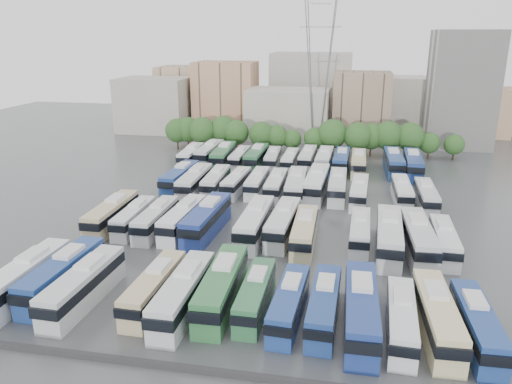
% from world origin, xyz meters
% --- Properties ---
extents(ground, '(220.00, 220.00, 0.00)m').
position_xyz_m(ground, '(0.00, 0.00, 0.00)').
color(ground, '#424447').
rests_on(ground, ground).
extents(parapet, '(56.00, 0.50, 0.50)m').
position_xyz_m(parapet, '(0.00, -33.00, 0.25)').
color(parapet, '#2D2D30').
rests_on(parapet, ground).
extents(tree_line, '(64.72, 7.64, 7.93)m').
position_xyz_m(tree_line, '(-1.42, 42.10, 4.34)').
color(tree_line, black).
rests_on(tree_line, ground).
extents(city_buildings, '(102.00, 35.00, 20.00)m').
position_xyz_m(city_buildings, '(-7.46, 71.86, 7.87)').
color(city_buildings, '#9E998E').
rests_on(city_buildings, ground).
extents(apartment_tower, '(14.00, 14.00, 26.00)m').
position_xyz_m(apartment_tower, '(34.00, 58.00, 13.00)').
color(apartment_tower, silver).
rests_on(apartment_tower, ground).
extents(electricity_pylon, '(9.00, 6.91, 33.83)m').
position_xyz_m(electricity_pylon, '(2.00, 50.00, 18.66)').
color(electricity_pylon, slate).
rests_on(electricity_pylon, ground).
extents(bus_r0_s0, '(3.00, 12.99, 4.06)m').
position_xyz_m(bus_r0_s0, '(-21.44, -24.76, 1.99)').
color(bus_r0_s0, white).
rests_on(bus_r0_s0, ground).
extents(bus_r0_s1, '(3.12, 12.78, 3.99)m').
position_xyz_m(bus_r0_s1, '(-18.22, -23.24, 1.96)').
color(bus_r0_s1, navy).
rests_on(bus_r0_s1, ground).
extents(bus_r0_s2, '(3.07, 12.60, 3.93)m').
position_xyz_m(bus_r0_s2, '(-14.99, -24.89, 1.93)').
color(bus_r0_s2, silver).
rests_on(bus_r0_s2, ground).
extents(bus_r0_s4, '(2.76, 11.60, 3.62)m').
position_xyz_m(bus_r0_s4, '(-8.13, -23.77, 1.78)').
color(bus_r0_s4, '#C5B387').
rests_on(bus_r0_s4, ground).
extents(bus_r0_s5, '(2.83, 12.66, 3.97)m').
position_xyz_m(bus_r0_s5, '(-4.90, -24.63, 1.95)').
color(bus_r0_s5, silver).
rests_on(bus_r0_s5, ground).
extents(bus_r0_s6, '(3.19, 13.13, 4.10)m').
position_xyz_m(bus_r0_s6, '(-1.65, -22.78, 2.01)').
color(bus_r0_s6, '#30703D').
rests_on(bus_r0_s6, ground).
extents(bus_r0_s7, '(2.41, 10.88, 3.41)m').
position_xyz_m(bus_r0_s7, '(1.73, -23.10, 1.67)').
color(bus_r0_s7, '#2E6C42').
rests_on(bus_r0_s7, ground).
extents(bus_r0_s8, '(2.93, 11.04, 3.43)m').
position_xyz_m(bus_r0_s8, '(5.07, -24.03, 1.68)').
color(bus_r0_s8, navy).
rests_on(bus_r0_s8, ground).
extents(bus_r0_s9, '(2.79, 11.35, 3.54)m').
position_xyz_m(bus_r0_s9, '(8.25, -23.87, 1.74)').
color(bus_r0_s9, navy).
rests_on(bus_r0_s9, ground).
extents(bus_r0_s10, '(3.02, 13.13, 4.11)m').
position_xyz_m(bus_r0_s10, '(11.54, -24.51, 2.02)').
color(bus_r0_s10, navy).
rests_on(bus_r0_s10, ground).
extents(bus_r0_s11, '(2.89, 10.98, 3.42)m').
position_xyz_m(bus_r0_s11, '(14.98, -24.92, 1.68)').
color(bus_r0_s11, silver).
rests_on(bus_r0_s11, ground).
extents(bus_r0_s12, '(3.18, 12.35, 3.84)m').
position_xyz_m(bus_r0_s12, '(18.03, -24.17, 1.89)').
color(bus_r0_s12, beige).
rests_on(bus_r0_s12, ground).
extents(bus_r0_s13, '(2.82, 11.37, 3.54)m').
position_xyz_m(bus_r0_s13, '(21.21, -24.66, 1.74)').
color(bus_r0_s13, navy).
rests_on(bus_r0_s13, ground).
extents(bus_r1_s0, '(2.91, 12.50, 3.91)m').
position_xyz_m(bus_r1_s0, '(-21.48, -5.74, 1.92)').
color(bus_r1_s0, '#C3B086').
rests_on(bus_r1_s0, ground).
extents(bus_r1_s1, '(2.59, 10.90, 3.41)m').
position_xyz_m(bus_r1_s1, '(-18.25, -5.75, 1.67)').
color(bus_r1_s1, silver).
rests_on(bus_r1_s1, ground).
extents(bus_r1_s2, '(2.55, 11.58, 3.63)m').
position_xyz_m(bus_r1_s2, '(-15.01, -6.03, 1.78)').
color(bus_r1_s2, silver).
rests_on(bus_r1_s2, ground).
extents(bus_r1_s3, '(3.18, 12.28, 3.82)m').
position_xyz_m(bus_r1_s3, '(-11.44, -5.53, 1.88)').
color(bus_r1_s3, silver).
rests_on(bus_r1_s3, ground).
extents(bus_r1_s4, '(3.54, 13.51, 4.20)m').
position_xyz_m(bus_r1_s4, '(-8.16, -5.58, 2.06)').
color(bus_r1_s4, navy).
rests_on(bus_r1_s4, ground).
extents(bus_r1_s6, '(3.05, 13.26, 4.15)m').
position_xyz_m(bus_r1_s6, '(-1.71, -5.58, 2.04)').
color(bus_r1_s6, silver).
rests_on(bus_r1_s6, ground).
extents(bus_r1_s7, '(3.33, 12.72, 3.96)m').
position_xyz_m(bus_r1_s7, '(1.81, -4.70, 1.94)').
color(bus_r1_s7, silver).
rests_on(bus_r1_s7, ground).
extents(bus_r1_s8, '(2.78, 12.12, 3.79)m').
position_xyz_m(bus_r1_s8, '(4.81, -7.02, 1.86)').
color(bus_r1_s8, '#CABA8B').
rests_on(bus_r1_s8, ground).
extents(bus_r1_s10, '(2.75, 11.19, 3.49)m').
position_xyz_m(bus_r1_s10, '(11.58, -5.31, 1.71)').
color(bus_r1_s10, silver).
rests_on(bus_r1_s10, ground).
extents(bus_r1_s11, '(3.57, 13.66, 4.25)m').
position_xyz_m(bus_r1_s11, '(14.99, -6.91, 2.08)').
color(bus_r1_s11, silver).
rests_on(bus_r1_s11, ground).
extents(bus_r1_s12, '(3.44, 13.36, 4.16)m').
position_xyz_m(bus_r1_s12, '(18.34, -6.88, 2.04)').
color(bus_r1_s12, silver).
rests_on(bus_r1_s12, ground).
extents(bus_r1_s13, '(2.67, 11.28, 3.53)m').
position_xyz_m(bus_r1_s13, '(21.41, -6.42, 1.73)').
color(bus_r1_s13, silver).
rests_on(bus_r1_s13, ground).
extents(bus_r2_s1, '(3.12, 12.79, 3.99)m').
position_xyz_m(bus_r2_s1, '(-18.19, 12.81, 1.96)').
color(bus_r2_s1, navy).
rests_on(bus_r2_s1, ground).
extents(bus_r2_s2, '(2.97, 12.92, 4.04)m').
position_xyz_m(bus_r2_s2, '(-15.03, 10.88, 1.98)').
color(bus_r2_s2, silver).
rests_on(bus_r2_s2, ground).
extents(bus_r2_s3, '(2.98, 11.92, 3.72)m').
position_xyz_m(bus_r2_s3, '(-11.76, 12.12, 1.82)').
color(bus_r2_s3, silver).
rests_on(bus_r2_s3, ground).
extents(bus_r2_s4, '(2.97, 11.14, 3.46)m').
position_xyz_m(bus_r2_s4, '(-8.40, 12.64, 1.70)').
color(bus_r2_s4, silver).
rests_on(bus_r2_s4, ground).
extents(bus_r2_s5, '(2.43, 11.16, 3.50)m').
position_xyz_m(bus_r2_s5, '(-4.98, 13.21, 1.72)').
color(bus_r2_s5, silver).
rests_on(bus_r2_s5, ground).
extents(bus_r2_s6, '(2.60, 11.57, 3.62)m').
position_xyz_m(bus_r2_s6, '(-1.65, 12.09, 1.78)').
color(bus_r2_s6, silver).
rests_on(bus_r2_s6, ground).
extents(bus_r2_s7, '(3.38, 13.22, 4.12)m').
position_xyz_m(bus_r2_s7, '(1.67, 11.41, 2.02)').
color(bus_r2_s7, silver).
rests_on(bus_r2_s7, ground).
extents(bus_r2_s8, '(3.58, 13.81, 4.30)m').
position_xyz_m(bus_r2_s8, '(4.78, 13.28, 2.11)').
color(bus_r2_s8, white).
rests_on(bus_r2_s8, ground).
extents(bus_r2_s9, '(2.71, 12.38, 3.88)m').
position_xyz_m(bus_r2_s9, '(8.15, 13.17, 1.91)').
color(bus_r2_s9, silver).
rests_on(bus_r2_s9, ground).
extents(bus_r2_s10, '(3.09, 11.65, 3.62)m').
position_xyz_m(bus_r2_s10, '(11.57, 11.11, 1.78)').
color(bus_r2_s10, silver).
rests_on(bus_r2_s10, ground).
extents(bus_r2_s12, '(2.68, 11.42, 3.57)m').
position_xyz_m(bus_r2_s12, '(18.10, 12.45, 1.75)').
color(bus_r2_s12, silver).
rests_on(bus_r2_s12, ground).
extents(bus_r2_s13, '(2.59, 11.53, 3.61)m').
position_xyz_m(bus_r2_s13, '(21.51, 10.72, 1.77)').
color(bus_r2_s13, silver).
rests_on(bus_r2_s13, ground).
extents(bus_r3_s0, '(3.10, 12.04, 3.75)m').
position_xyz_m(bus_r3_s0, '(-21.48, 28.83, 1.84)').
color(bus_r3_s0, white).
rests_on(bus_r3_s0, ground).
extents(bus_r3_s1, '(3.09, 12.98, 4.05)m').
position_xyz_m(bus_r3_s1, '(-18.30, 31.16, 1.99)').
color(bus_r3_s1, silver).
rests_on(bus_r3_s1, ground).
extents(bus_r3_s2, '(3.55, 13.50, 4.20)m').
position_xyz_m(bus_r3_s2, '(-14.82, 29.05, 2.06)').
color(bus_r3_s2, '#2E6D40').
rests_on(bus_r3_s2, ground).
extents(bus_r3_s3, '(2.48, 11.14, 3.49)m').
position_xyz_m(bus_r3_s3, '(-11.54, 29.23, 1.71)').
color(bus_r3_s3, silver).
rests_on(bus_r3_s3, ground).
extents(bus_r3_s4, '(2.94, 12.90, 4.04)m').
position_xyz_m(bus_r3_s4, '(-8.20, 29.32, 1.98)').
color(bus_r3_s4, '#2A633C').
rests_on(bus_r3_s4, ground).
extents(bus_r3_s5, '(2.97, 11.20, 3.48)m').
position_xyz_m(bus_r3_s5, '(-5.07, 29.89, 1.71)').
color(bus_r3_s5, silver).
rests_on(bus_r3_s5, ground).
extents(bus_r3_s6, '(2.44, 10.83, 3.39)m').
position_xyz_m(bus_r3_s6, '(-1.57, 29.57, 1.67)').
color(bus_r3_s6, silver).
rests_on(bus_r3_s6, ground).
extents(bus_r3_s7, '(2.87, 11.89, 3.71)m').
position_xyz_m(bus_r3_s7, '(1.72, 31.23, 1.82)').
color(bus_r3_s7, silver).
rests_on(bus_r3_s7, ground).
extents(bus_r3_s8, '(3.10, 12.53, 3.91)m').
position_xyz_m(bus_r3_s8, '(5.06, 29.89, 1.92)').
color(bus_r3_s8, silver).
rests_on(bus_r3_s8, ground).
extents(bus_r3_s9, '(3.18, 12.60, 3.92)m').
position_xyz_m(bus_r3_s9, '(8.31, 29.75, 1.93)').
color(bus_r3_s9, navy).
rests_on(bus_r3_s9, ground).
extents(bus_r3_s10, '(2.83, 12.33, 3.86)m').
position_xyz_m(bus_r3_s10, '(11.51, 29.05, 1.89)').
color(bus_r3_s10, '#C3B486').
rests_on(bus_r3_s10, ground).
extents(bus_r3_s12, '(3.29, 13.43, 4.19)m').
position_xyz_m(bus_r3_s12, '(18.00, 30.06, 2.06)').
color(bus_r3_s12, navy).
rests_on(bus_r3_s12, ground).
extents(bus_r3_s13, '(3.39, 13.69, 4.27)m').
position_xyz_m(bus_r3_s13, '(21.43, 29.14, 2.10)').
color(bus_r3_s13, navy).
rests_on(bus_r3_s13, ground).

